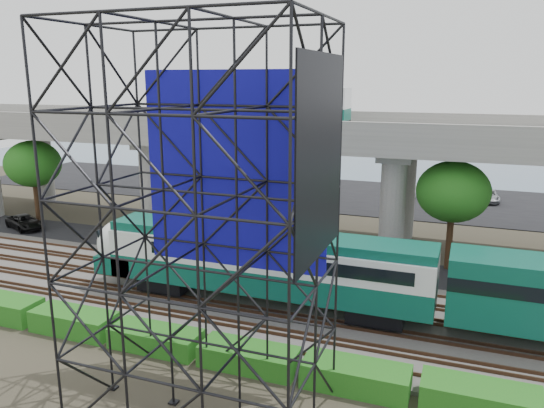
% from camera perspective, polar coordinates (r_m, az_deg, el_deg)
% --- Properties ---
extents(ground, '(140.00, 140.00, 0.00)m').
position_cam_1_polar(ground, '(31.65, -9.61, -11.24)').
color(ground, '#474233').
rests_on(ground, ground).
extents(ballast_bed, '(90.00, 12.00, 0.20)m').
position_cam_1_polar(ballast_bed, '(33.20, -7.88, -9.78)').
color(ballast_bed, slate).
rests_on(ballast_bed, ground).
extents(service_road, '(90.00, 5.00, 0.08)m').
position_cam_1_polar(service_road, '(40.38, -2.15, -5.49)').
color(service_road, black).
rests_on(service_road, ground).
extents(parking_lot, '(90.00, 18.00, 0.08)m').
position_cam_1_polar(parking_lot, '(61.96, 6.24, 1.11)').
color(parking_lot, black).
rests_on(parking_lot, ground).
extents(harbor_water, '(140.00, 40.00, 0.03)m').
position_cam_1_polar(harbor_water, '(83.12, 10.03, 4.09)').
color(harbor_water, slate).
rests_on(harbor_water, ground).
extents(rail_tracks, '(90.00, 9.52, 0.16)m').
position_cam_1_polar(rail_tracks, '(33.13, -7.89, -9.50)').
color(rail_tracks, '#472D1E').
rests_on(rail_tracks, ballast_bed).
extents(commuter_train, '(29.30, 3.06, 4.30)m').
position_cam_1_polar(commuter_train, '(29.81, 2.99, -6.65)').
color(commuter_train, black).
rests_on(commuter_train, rail_tracks).
extents(overpass, '(80.00, 12.00, 12.40)m').
position_cam_1_polar(overpass, '(43.63, 0.54, 6.95)').
color(overpass, '#9E9B93').
rests_on(overpass, ground).
extents(scaffold_tower, '(9.36, 6.36, 15.00)m').
position_cam_1_polar(scaffold_tower, '(19.87, -7.66, -3.11)').
color(scaffold_tower, black).
rests_on(scaffold_tower, ground).
extents(hedge_strip, '(34.60, 1.80, 1.20)m').
position_cam_1_polar(hedge_strip, '(27.65, -12.37, -13.88)').
color(hedge_strip, '#166317').
rests_on(hedge_strip, ground).
extents(trees, '(40.94, 16.94, 7.69)m').
position_cam_1_polar(trees, '(45.92, -4.87, 3.89)').
color(trees, '#382314').
rests_on(trees, ground).
extents(suv, '(4.83, 3.56, 1.22)m').
position_cam_1_polar(suv, '(51.80, -25.03, -1.77)').
color(suv, black).
rests_on(suv, service_road).
extents(parked_cars, '(36.36, 9.62, 1.28)m').
position_cam_1_polar(parked_cars, '(61.14, 8.03, 1.52)').
color(parked_cars, silver).
rests_on(parked_cars, parking_lot).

